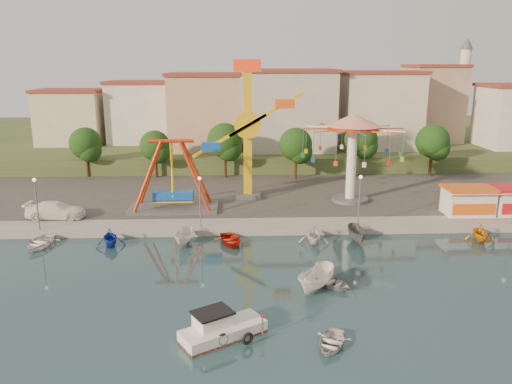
{
  "coord_description": "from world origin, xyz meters",
  "views": [
    {
      "loc": [
        -4.33,
        -34.9,
        16.72
      ],
      "look_at": [
        -2.4,
        14.0,
        4.0
      ],
      "focal_mm": 35.0,
      "sensor_mm": 36.0,
      "label": 1
    }
  ],
  "objects_px": {
    "pirate_ship_ride": "(172,177)",
    "skiff": "(317,279)",
    "rowboat_a": "(332,283)",
    "cabin_motorboat": "(221,330)",
    "van": "(56,210)",
    "wave_swinger": "(353,138)",
    "kamikaze_tower": "(251,135)"
  },
  "relations": [
    {
      "from": "pirate_ship_ride",
      "to": "skiff",
      "type": "distance_m",
      "value": 24.29
    },
    {
      "from": "wave_swinger",
      "to": "skiff",
      "type": "xyz_separation_m",
      "value": [
        -7.61,
        -22.84,
        -7.3
      ]
    },
    {
      "from": "cabin_motorboat",
      "to": "rowboat_a",
      "type": "relative_size",
      "value": 1.79
    },
    {
      "from": "rowboat_a",
      "to": "van",
      "type": "height_order",
      "value": "van"
    },
    {
      "from": "wave_swinger",
      "to": "rowboat_a",
      "type": "relative_size",
      "value": 3.67
    },
    {
      "from": "pirate_ship_ride",
      "to": "kamikaze_tower",
      "type": "relative_size",
      "value": 0.61
    },
    {
      "from": "pirate_ship_ride",
      "to": "rowboat_a",
      "type": "relative_size",
      "value": 3.16
    },
    {
      "from": "cabin_motorboat",
      "to": "van",
      "type": "height_order",
      "value": "van"
    },
    {
      "from": "pirate_ship_ride",
      "to": "rowboat_a",
      "type": "xyz_separation_m",
      "value": [
        14.44,
        -19.53,
        -4.07
      ]
    },
    {
      "from": "kamikaze_tower",
      "to": "cabin_motorboat",
      "type": "xyz_separation_m",
      "value": [
        -2.88,
        -31.2,
        -7.84
      ]
    },
    {
      "from": "kamikaze_tower",
      "to": "wave_swinger",
      "type": "xyz_separation_m",
      "value": [
        11.75,
        -1.99,
        -0.15
      ]
    },
    {
      "from": "cabin_motorboat",
      "to": "van",
      "type": "distance_m",
      "value": 29.88
    },
    {
      "from": "wave_swinger",
      "to": "rowboat_a",
      "type": "height_order",
      "value": "wave_swinger"
    },
    {
      "from": "skiff",
      "to": "pirate_ship_ride",
      "type": "bearing_deg",
      "value": 159.01
    },
    {
      "from": "wave_swinger",
      "to": "skiff",
      "type": "distance_m",
      "value": 25.15
    },
    {
      "from": "wave_swinger",
      "to": "cabin_motorboat",
      "type": "bearing_deg",
      "value": -116.61
    },
    {
      "from": "pirate_ship_ride",
      "to": "wave_swinger",
      "type": "xyz_separation_m",
      "value": [
        20.72,
        2.69,
        3.8
      ]
    },
    {
      "from": "wave_swinger",
      "to": "kamikaze_tower",
      "type": "bearing_deg",
      "value": 170.39
    },
    {
      "from": "rowboat_a",
      "to": "van",
      "type": "bearing_deg",
      "value": 104.67
    },
    {
      "from": "cabin_motorboat",
      "to": "wave_swinger",
      "type": "bearing_deg",
      "value": 32.09
    },
    {
      "from": "cabin_motorboat",
      "to": "skiff",
      "type": "distance_m",
      "value": 9.5
    },
    {
      "from": "skiff",
      "to": "van",
      "type": "bearing_deg",
      "value": -178.38
    },
    {
      "from": "pirate_ship_ride",
      "to": "kamikaze_tower",
      "type": "height_order",
      "value": "kamikaze_tower"
    },
    {
      "from": "cabin_motorboat",
      "to": "skiff",
      "type": "relative_size",
      "value": 1.22
    },
    {
      "from": "cabin_motorboat",
      "to": "rowboat_a",
      "type": "height_order",
      "value": "cabin_motorboat"
    },
    {
      "from": "pirate_ship_ride",
      "to": "skiff",
      "type": "bearing_deg",
      "value": -56.92
    },
    {
      "from": "pirate_ship_ride",
      "to": "cabin_motorboat",
      "type": "relative_size",
      "value": 1.77
    },
    {
      "from": "kamikaze_tower",
      "to": "van",
      "type": "relative_size",
      "value": 2.69
    },
    {
      "from": "wave_swinger",
      "to": "skiff",
      "type": "bearing_deg",
      "value": -108.42
    },
    {
      "from": "wave_swinger",
      "to": "van",
      "type": "distance_m",
      "value": 34.03
    },
    {
      "from": "pirate_ship_ride",
      "to": "van",
      "type": "relative_size",
      "value": 1.63
    },
    {
      "from": "pirate_ship_ride",
      "to": "wave_swinger",
      "type": "bearing_deg",
      "value": 7.41
    }
  ]
}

